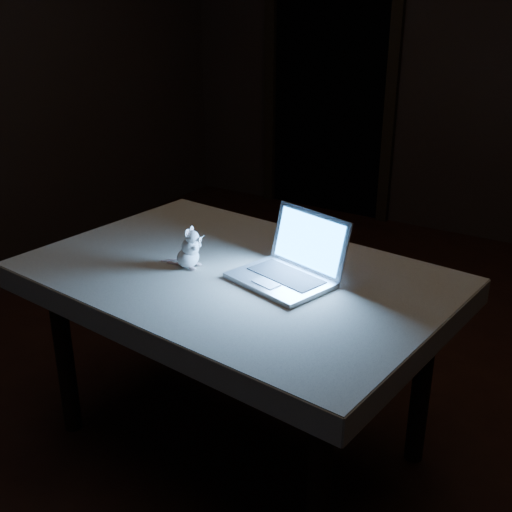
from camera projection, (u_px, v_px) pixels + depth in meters
The scene contains 7 objects.
floor at pixel (289, 423), 2.55m from camera, with size 5.00×5.00×0.00m, color black.
back_wall at pixel (491, 40), 4.00m from camera, with size 4.50×0.04×2.60m, color black.
doorway at pixel (330, 68), 4.63m from camera, with size 1.06×0.36×2.13m, color black, non-canonical shape.
table at pixel (237, 362), 2.31m from camera, with size 1.32×0.85×0.71m, color black, non-canonical shape.
tablecloth at pixel (216, 285), 2.16m from camera, with size 1.41×0.94×0.08m, color beige, non-canonical shape.
laptop at pixel (281, 252), 2.05m from camera, with size 0.31×0.28×0.21m, color #B8B8BD, non-canonical shape.
plush_mouse at pixel (188, 248), 2.18m from camera, with size 0.11×0.11×0.14m, color white, non-canonical shape.
Camera 1 is at (1.01, -1.84, 1.61)m, focal length 45.00 mm.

